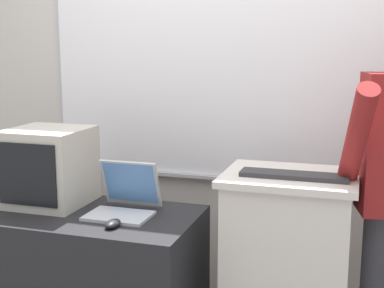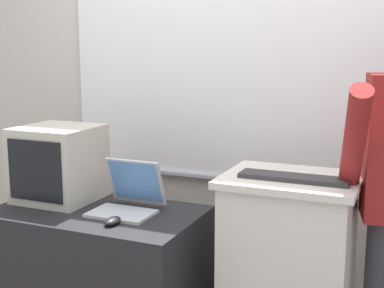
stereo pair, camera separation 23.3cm
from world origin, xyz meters
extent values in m
cube|color=beige|center=(0.00, 1.12, 1.32)|extent=(6.40, 0.12, 2.64)
cube|color=#B7B7BC|center=(0.06, 1.05, 1.38)|extent=(2.22, 0.02, 1.27)
cube|color=white|center=(0.06, 1.04, 1.38)|extent=(2.17, 0.02, 1.22)
cube|color=#B7B7BC|center=(0.06, 1.03, 0.76)|extent=(1.95, 0.04, 0.02)
cube|color=beige|center=(0.44, 0.47, 0.46)|extent=(0.54, 0.44, 0.92)
cube|color=beige|center=(0.44, 0.47, 0.94)|extent=(0.58, 0.48, 0.03)
cube|color=black|center=(-0.46, 0.32, 0.36)|extent=(0.99, 0.58, 0.73)
cylinder|color=maroon|center=(0.71, 0.32, 1.13)|extent=(0.17, 0.42, 0.50)
cube|color=#B7BABF|center=(-0.31, 0.30, 0.74)|extent=(0.29, 0.20, 0.01)
cube|color=#B7BABF|center=(-0.31, 0.44, 0.86)|extent=(0.29, 0.09, 0.23)
cube|color=#598CCC|center=(-0.31, 0.43, 0.86)|extent=(0.26, 0.07, 0.20)
cube|color=#2D2D30|center=(0.46, 0.41, 0.96)|extent=(0.46, 0.12, 0.02)
ellipsoid|color=black|center=(-0.28, 0.17, 0.75)|extent=(0.06, 0.10, 0.03)
cube|color=#BCB7A8|center=(-0.74, 0.41, 0.92)|extent=(0.38, 0.37, 0.38)
cube|color=black|center=(-0.74, 0.22, 0.92)|extent=(0.31, 0.01, 0.29)
camera|label=1|loc=(0.71, -1.84, 1.50)|focal=50.00mm
camera|label=2|loc=(0.93, -1.76, 1.50)|focal=50.00mm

